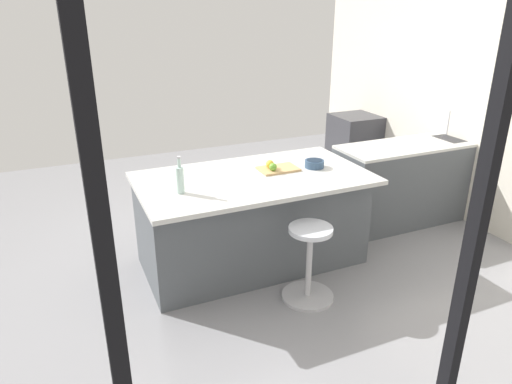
{
  "coord_description": "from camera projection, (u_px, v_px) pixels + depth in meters",
  "views": [
    {
      "loc": [
        1.38,
        3.8,
        2.32
      ],
      "look_at": [
        -0.18,
        0.25,
        0.76
      ],
      "focal_mm": 32.8,
      "sensor_mm": 36.0,
      "label": 1
    }
  ],
  "objects": [
    {
      "name": "ground_plane",
      "position": [
        229.0,
        257.0,
        4.61
      ],
      "size": [
        7.43,
        7.43,
        0.0
      ],
      "primitive_type": "plane",
      "color": "gray"
    },
    {
      "name": "window_panel_rear",
      "position": [
        462.0,
        302.0,
        1.86
      ],
      "size": [
        5.72,
        0.12,
        2.68
      ],
      "color": "silver",
      "rests_on": "ground_plane"
    },
    {
      "name": "interior_partition_left",
      "position": [
        467.0,
        100.0,
        5.18
      ],
      "size": [
        0.12,
        5.41,
        2.68
      ],
      "color": "silver",
      "rests_on": "ground_plane"
    },
    {
      "name": "sink_cabinet",
      "position": [
        431.0,
        178.0,
        5.39
      ],
      "size": [
        2.36,
        0.6,
        1.19
      ],
      "color": "#4C5156",
      "rests_on": "ground_plane"
    },
    {
      "name": "oven_range",
      "position": [
        354.0,
        146.0,
        6.7
      ],
      "size": [
        0.6,
        0.61,
        0.88
      ],
      "color": "#38383D",
      "rests_on": "ground_plane"
    },
    {
      "name": "kitchen_island",
      "position": [
        252.0,
        219.0,
        4.38
      ],
      "size": [
        2.07,
        1.15,
        0.89
      ],
      "color": "#4C5156",
      "rests_on": "ground_plane"
    },
    {
      "name": "stool_by_window",
      "position": [
        309.0,
        266.0,
        3.87
      ],
      "size": [
        0.44,
        0.44,
        0.66
      ],
      "color": "#B7B7BC",
      "rests_on": "ground_plane"
    },
    {
      "name": "cutting_board",
      "position": [
        278.0,
        169.0,
        4.33
      ],
      "size": [
        0.36,
        0.24,
        0.02
      ],
      "primitive_type": "cube",
      "color": "tan",
      "rests_on": "kitchen_island"
    },
    {
      "name": "apple_yellow",
      "position": [
        270.0,
        164.0,
        4.31
      ],
      "size": [
        0.08,
        0.08,
        0.08
      ],
      "primitive_type": "sphere",
      "color": "gold",
      "rests_on": "cutting_board"
    },
    {
      "name": "apple_green",
      "position": [
        273.0,
        167.0,
        4.24
      ],
      "size": [
        0.07,
        0.07,
        0.07
      ],
      "primitive_type": "sphere",
      "color": "#609E2D",
      "rests_on": "cutting_board"
    },
    {
      "name": "water_bottle",
      "position": [
        180.0,
        179.0,
        3.76
      ],
      "size": [
        0.06,
        0.06,
        0.31
      ],
      "color": "silver",
      "rests_on": "kitchen_island"
    },
    {
      "name": "fruit_bowl",
      "position": [
        314.0,
        163.0,
        4.39
      ],
      "size": [
        0.18,
        0.18,
        0.07
      ],
      "color": "#334C6B",
      "rests_on": "kitchen_island"
    }
  ]
}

